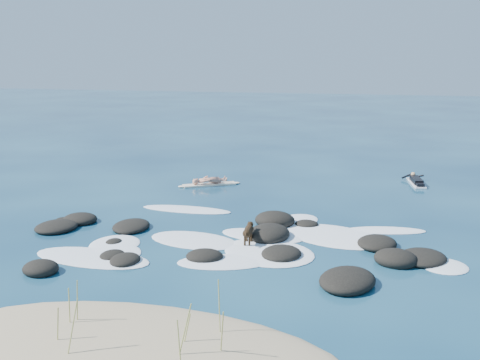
% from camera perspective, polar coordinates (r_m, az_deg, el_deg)
% --- Properties ---
extents(ground, '(160.00, 160.00, 0.00)m').
position_cam_1_polar(ground, '(18.39, 0.29, -5.59)').
color(ground, '#0A2642').
rests_on(ground, ground).
extents(sand_dune, '(9.00, 4.40, 0.60)m').
position_cam_1_polar(sand_dune, '(11.38, -11.47, -17.98)').
color(sand_dune, '#9E8966').
rests_on(sand_dune, ground).
extents(dune_grass, '(3.62, 1.94, 1.21)m').
position_cam_1_polar(dune_grass, '(11.10, -10.44, -14.89)').
color(dune_grass, '#A1A34F').
rests_on(dune_grass, ground).
extents(reef_rocks, '(13.90, 7.33, 0.64)m').
position_cam_1_polar(reef_rocks, '(17.03, 0.47, -6.70)').
color(reef_rocks, black).
rests_on(reef_rocks, ground).
extents(breaking_foam, '(12.71, 7.48, 0.12)m').
position_cam_1_polar(breaking_foam, '(17.42, -0.55, -6.61)').
color(breaking_foam, white).
rests_on(breaking_foam, ground).
extents(standing_surfer_rig, '(2.67, 1.84, 1.70)m').
position_cam_1_polar(standing_surfer_rig, '(25.05, -3.29, 0.90)').
color(standing_surfer_rig, '#F9E6C7').
rests_on(standing_surfer_rig, ground).
extents(paddling_surfer_rig, '(1.10, 2.43, 0.42)m').
position_cam_1_polar(paddling_surfer_rig, '(26.80, 18.27, -0.10)').
color(paddling_surfer_rig, white).
rests_on(paddling_surfer_rig, ground).
extents(dog, '(0.34, 1.10, 0.69)m').
position_cam_1_polar(dog, '(17.04, 0.91, -5.45)').
color(dog, black).
rests_on(dog, ground).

